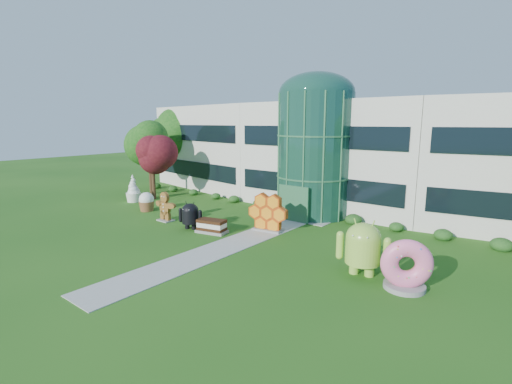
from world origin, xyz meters
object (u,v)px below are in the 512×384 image
Objects in this scene: android_black at (190,214)px; donut at (406,264)px; android_green at (363,245)px; gingerbread at (165,206)px.

donut is at bearing -19.69° from android_black.
android_black is 0.91× the size of donut.
gingerbread is (-16.09, 0.41, -0.42)m from android_green.
android_green is 16.10m from gingerbread.
android_green is 1.30× the size of donut.
android_green is at bearing 145.31° from donut.
android_black is at bearing -4.07° from gingerbread.
gingerbread is (-3.20, 0.28, 0.06)m from android_black.
donut reaches higher than android_black.
donut is 18.30m from gingerbread.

